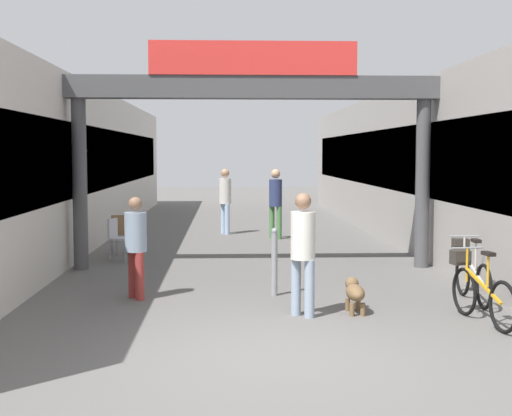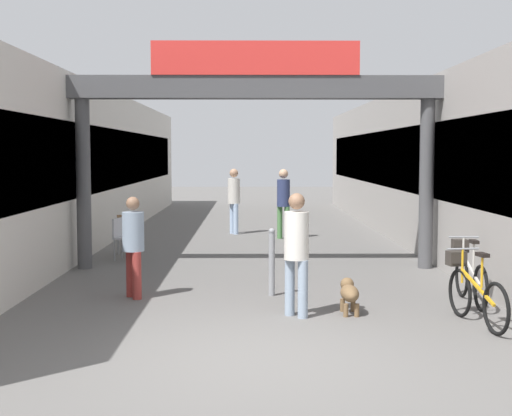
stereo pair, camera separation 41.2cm
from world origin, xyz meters
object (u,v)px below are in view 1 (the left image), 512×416
pedestrian_carrying_crate (276,199)px  dog_on_leash (355,292)px  pedestrian_with_dog (303,246)px  bicycle_silver_second (470,272)px  cafe_chair_aluminium_nearer (117,235)px  pedestrian_elderly_walking (225,196)px  bicycle_orange_nearest (479,290)px  cafe_chair_wood_farther (120,230)px  bollard_post_metal (274,261)px  pedestrian_companion (136,241)px

pedestrian_carrying_crate → dog_on_leash: bearing=-86.6°
pedestrian_with_dog → dog_on_leash: (0.76, 0.20, -0.69)m
dog_on_leash → bicycle_silver_second: 2.07m
cafe_chair_aluminium_nearer → pedestrian_with_dog: bearing=-57.6°
pedestrian_elderly_walking → cafe_chair_aluminium_nearer: pedestrian_elderly_walking is taller
pedestrian_with_dog → bicycle_silver_second: bearing=19.3°
bicycle_orange_nearest → cafe_chair_wood_farther: (-5.75, 6.63, 0.10)m
cafe_chair_wood_farther → bicycle_orange_nearest: bearing=-49.1°
bollard_post_metal → cafe_chair_aluminium_nearer: bearing=128.8°
bicycle_orange_nearest → pedestrian_with_dog: bearing=169.8°
pedestrian_elderly_walking → bicycle_silver_second: 9.95m
pedestrian_carrying_crate → cafe_chair_wood_farther: (-3.67, -2.74, -0.53)m
bicycle_orange_nearest → pedestrian_companion: bearing=160.2°
bicycle_silver_second → bollard_post_metal: (-2.98, 0.52, 0.11)m
pedestrian_companion → cafe_chair_wood_farther: 5.02m
bollard_post_metal → cafe_chair_wood_farther: size_ratio=1.21×
pedestrian_carrying_crate → cafe_chair_wood_farther: pedestrian_carrying_crate is taller
pedestrian_carrying_crate → bollard_post_metal: size_ratio=1.71×
cafe_chair_aluminium_nearer → pedestrian_companion: bearing=-77.3°
bicycle_orange_nearest → bollard_post_metal: (-2.62, 1.88, 0.11)m
pedestrian_elderly_walking → bicycle_orange_nearest: size_ratio=1.09×
dog_on_leash → bicycle_orange_nearest: bicycle_orange_nearest is taller
pedestrian_carrying_crate → bicycle_silver_second: (2.44, -8.01, -0.63)m
pedestrian_carrying_crate → cafe_chair_aluminium_nearer: (-3.59, -3.68, -0.53)m
pedestrian_carrying_crate → bicycle_orange_nearest: pedestrian_carrying_crate is taller
pedestrian_companion → bicycle_orange_nearest: size_ratio=0.95×
pedestrian_with_dog → pedestrian_carrying_crate: pedestrian_carrying_crate is taller
pedestrian_companion → pedestrian_elderly_walking: (1.37, 8.83, 0.15)m
pedestrian_with_dog → pedestrian_elderly_walking: bearing=96.1°
pedestrian_carrying_crate → cafe_chair_aluminium_nearer: 5.17m
cafe_chair_aluminium_nearer → bicycle_orange_nearest: bearing=-45.1°
pedestrian_carrying_crate → bicycle_orange_nearest: bearing=-77.5°
pedestrian_with_dog → pedestrian_elderly_walking: pedestrian_elderly_walking is taller
bicycle_orange_nearest → pedestrian_carrying_crate: bearing=102.5°
bicycle_orange_nearest → cafe_chair_aluminium_nearer: size_ratio=1.89×
bicycle_silver_second → cafe_chair_wood_farther: bearing=139.2°
dog_on_leash → cafe_chair_aluminium_nearer: (-4.11, 5.07, 0.25)m
pedestrian_carrying_crate → pedestrian_companion: bearing=-109.4°
cafe_chair_aluminium_nearer → cafe_chair_wood_farther: (-0.08, 0.94, 0.00)m
pedestrian_companion → bicycle_orange_nearest: pedestrian_companion is taller
cafe_chair_wood_farther → pedestrian_companion: bearing=-78.8°
bollard_post_metal → cafe_chair_aluminium_nearer: 4.88m
cafe_chair_wood_farther → pedestrian_elderly_walking: bearing=59.2°
bollard_post_metal → dog_on_leash: bearing=-50.2°
pedestrian_elderly_walking → pedestrian_carrying_crate: bearing=-41.8°
bicycle_orange_nearest → bollard_post_metal: bollard_post_metal is taller
bollard_post_metal → cafe_chair_wood_farther: 5.69m
dog_on_leash → cafe_chair_aluminium_nearer: 6.53m
pedestrian_companion → dog_on_leash: bearing=-18.9°
pedestrian_carrying_crate → cafe_chair_wood_farther: 4.61m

